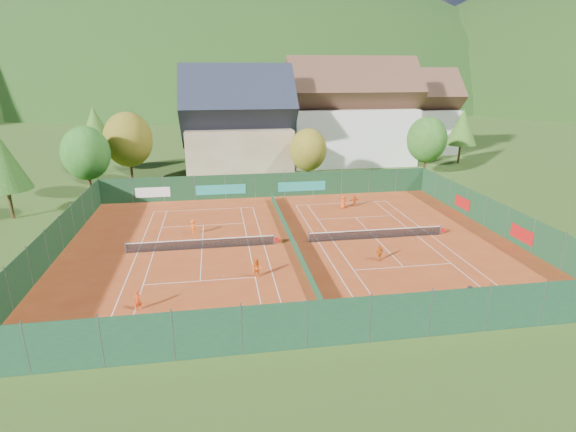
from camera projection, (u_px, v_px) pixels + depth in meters
The scene contains 35 objects.
ground at pixel (292, 244), 40.70m from camera, with size 600.00×600.00×0.00m, color #2B4A17.
clay_pad at pixel (292, 244), 40.69m from camera, with size 40.00×32.00×0.01m, color #A33C17.
court_markings_left at pixel (202, 249), 39.48m from camera, with size 11.03×23.83×0.00m.
court_markings_right at pixel (376, 239), 41.90m from camera, with size 11.03×23.83×0.00m.
tennis_net_left at pixel (203, 244), 39.35m from camera, with size 13.30×0.10×1.02m.
tennis_net_right at pixel (378, 233), 41.77m from camera, with size 13.30×0.10×1.02m.
court_divider at pixel (292, 239), 40.54m from camera, with size 0.03×28.80×1.00m.
fence_north at pixel (266, 186), 55.19m from camera, with size 40.00×0.10×3.00m.
fence_south at pixel (339, 322), 25.21m from camera, with size 40.00×0.04×3.00m.
fence_west at pixel (54, 241), 37.20m from camera, with size 0.04×32.00×3.00m.
fence_east at pixel (495, 217), 43.31m from camera, with size 0.09×32.00×3.00m.
chalet at pixel (238, 130), 66.35m from camera, with size 16.20×12.00×16.00m.
hotel_block_a at pixel (350, 118), 74.63m from camera, with size 21.60×11.00×17.25m.
hotel_block_b at pixel (410, 117), 84.49m from camera, with size 17.28×10.00×15.50m.
tree_west_front at pixel (86, 153), 54.47m from camera, with size 5.72×5.72×8.69m.
tree_west_mid at pixel (128, 140), 60.50m from camera, with size 6.44×6.44×9.78m.
tree_west_back at pixel (95, 128), 66.90m from camera, with size 5.60×5.60×10.00m.
tree_center at pixel (308, 150), 60.80m from camera, with size 5.01×5.01×7.60m.
tree_east_front at pixel (427, 140), 65.19m from camera, with size 5.72×5.72×8.69m.
tree_east_mid at pixel (462, 127), 74.00m from camera, with size 5.04×5.04×9.00m.
tree_west_side at pixel (2, 162), 45.85m from camera, with size 5.04×5.04×9.00m.
tree_east_back at pixel (398, 119), 80.09m from camera, with size 7.15×7.15×10.86m.
mountain_backdrop at pixel (274, 163), 276.47m from camera, with size 820.00×530.00×242.00m.
ball_hopper at pixel (470, 289), 31.08m from camera, with size 0.34×0.34×0.80m.
loose_ball_0 at pixel (223, 276), 34.30m from camera, with size 0.07×0.07×0.07m, color #CCD833.
loose_ball_1 at pixel (341, 282), 33.23m from camera, with size 0.07×0.07×0.07m, color #CCD833.
loose_ball_2 at pixel (284, 227), 44.80m from camera, with size 0.07×0.07×0.07m, color #CCD833.
loose_ball_3 at pixel (263, 217), 47.91m from camera, with size 0.07×0.07×0.07m, color #CCD833.
loose_ball_4 at pixel (413, 239), 41.79m from camera, with size 0.07×0.07×0.07m, color #CCD833.
player_left_near at pixel (138, 301), 29.20m from camera, with size 0.51×0.33×1.40m, color #D94313.
player_left_mid at pixel (256, 268), 33.76m from camera, with size 0.77×0.60×1.58m, color orange.
player_left_far at pixel (193, 227), 42.76m from camera, with size 0.96×0.55×1.49m, color #E75814.
player_right_near at pixel (379, 253), 36.87m from camera, with size 0.81×0.34×1.38m, color #D05E12.
player_right_far_a at pixel (343, 202), 50.87m from camera, with size 0.73×0.47×1.49m, color #F34E15.
player_right_far_b at pixel (354, 201), 51.64m from camera, with size 1.27×0.40×1.37m, color #E05513.
Camera 1 is at (-6.35, -37.38, 14.98)m, focal length 28.00 mm.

